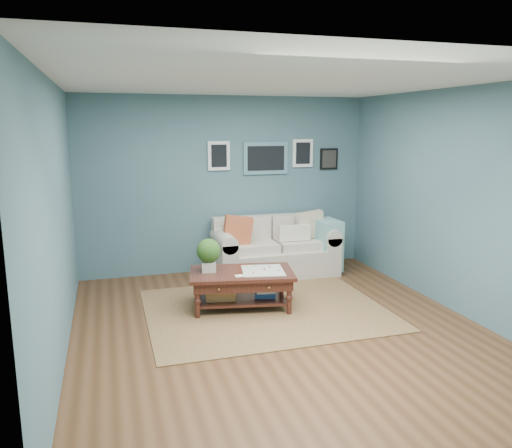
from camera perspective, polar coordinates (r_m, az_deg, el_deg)
name	(u,v)px	position (r m, az deg, el deg)	size (l,w,h in m)	color
room_shell	(280,209)	(5.44, 2.71, 1.77)	(5.00, 5.02, 2.70)	brown
area_rug	(265,309)	(6.29, 1.06, -9.72)	(2.89, 2.31, 0.01)	brown
loveseat	(279,248)	(7.68, 2.70, -2.81)	(1.89, 0.86, 0.97)	beige
coffee_table	(236,278)	(6.22, -2.28, -6.17)	(1.38, 0.96, 0.89)	black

